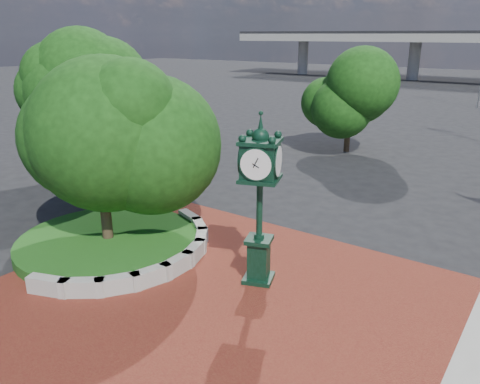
% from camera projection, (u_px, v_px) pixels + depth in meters
% --- Properties ---
extents(ground, '(200.00, 200.00, 0.00)m').
position_uv_depth(ground, '(224.00, 291.00, 13.41)').
color(ground, black).
rests_on(ground, ground).
extents(plaza, '(12.00, 12.00, 0.04)m').
position_uv_depth(plaza, '(202.00, 306.00, 12.63)').
color(plaza, maroon).
rests_on(plaza, ground).
extents(planter_wall, '(2.96, 6.77, 0.54)m').
position_uv_depth(planter_wall, '(156.00, 258.00, 14.81)').
color(planter_wall, '#9E9B93').
rests_on(planter_wall, ground).
extents(grass_bed, '(6.10, 6.10, 0.40)m').
position_uv_depth(grass_bed, '(109.00, 242.00, 16.09)').
color(grass_bed, '#1D4915').
rests_on(grass_bed, ground).
extents(tree_planter, '(5.20, 5.20, 6.33)m').
position_uv_depth(tree_planter, '(99.00, 142.00, 14.96)').
color(tree_planter, '#38281C').
rests_on(tree_planter, ground).
extents(tree_northwest, '(5.60, 5.60, 6.93)m').
position_uv_depth(tree_northwest, '(75.00, 96.00, 23.08)').
color(tree_northwest, '#38281C').
rests_on(tree_northwest, ground).
extents(tree_street, '(4.40, 4.40, 5.45)m').
position_uv_depth(tree_street, '(350.00, 99.00, 28.47)').
color(tree_street, '#38281C').
rests_on(tree_street, ground).
extents(post_clock, '(1.27, 1.27, 5.00)m').
position_uv_depth(post_clock, '(260.00, 194.00, 13.09)').
color(post_clock, black).
rests_on(post_clock, ground).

